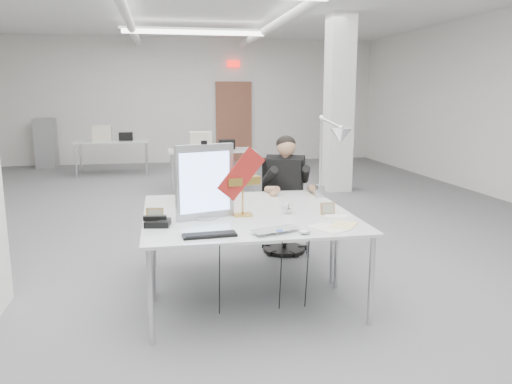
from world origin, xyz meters
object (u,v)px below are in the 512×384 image
(beige_monitor, at_px, (205,183))
(architect_lamp, at_px, (329,158))
(office_chair, at_px, (284,202))
(desk_phone, at_px, (158,223))
(monitor, at_px, (205,182))
(laptop, at_px, (279,232))
(desk_main, at_px, (256,226))
(seated_person, at_px, (286,175))
(bankers_lamp, at_px, (243,197))

(beige_monitor, bearing_deg, architect_lamp, 4.97)
(office_chair, distance_m, desk_phone, 2.00)
(monitor, height_order, laptop, monitor)
(laptop, relative_size, architect_lamp, 0.43)
(desk_main, height_order, office_chair, office_chair)
(laptop, xyz_separation_m, architect_lamp, (0.73, 1.02, 0.42))
(laptop, bearing_deg, desk_phone, 136.77)
(desk_main, bearing_deg, beige_monitor, 107.53)
(seated_person, distance_m, desk_phone, 1.96)
(office_chair, xyz_separation_m, laptop, (-0.50, -1.84, 0.18))
(beige_monitor, xyz_separation_m, architect_lamp, (1.16, -0.27, 0.25))
(laptop, bearing_deg, architect_lamp, 36.52)
(office_chair, relative_size, beige_monitor, 3.06)
(monitor, distance_m, desk_phone, 0.52)
(bankers_lamp, relative_size, desk_phone, 1.70)
(seated_person, bearing_deg, beige_monitor, -128.75)
(laptop, relative_size, bankers_lamp, 1.14)
(desk_phone, bearing_deg, desk_main, 0.67)
(monitor, xyz_separation_m, laptop, (0.50, -0.60, -0.30))
(office_chair, xyz_separation_m, beige_monitor, (-0.94, -0.55, 0.35))
(monitor, xyz_separation_m, architect_lamp, (1.23, 0.43, 0.12))
(monitor, distance_m, architect_lamp, 1.31)
(bankers_lamp, height_order, architect_lamp, architect_lamp)
(beige_monitor, relative_size, architect_lamp, 0.44)
(office_chair, xyz_separation_m, desk_phone, (-1.40, -1.42, 0.19))
(seated_person, relative_size, beige_monitor, 2.16)
(bankers_lamp, distance_m, beige_monitor, 0.72)
(office_chair, relative_size, seated_person, 1.42)
(desk_phone, bearing_deg, beige_monitor, 71.40)
(monitor, xyz_separation_m, beige_monitor, (0.07, 0.70, -0.13))
(desk_main, relative_size, architect_lamp, 2.08)
(laptop, bearing_deg, seated_person, 56.31)
(monitor, xyz_separation_m, desk_phone, (-0.40, -0.17, -0.29))
(office_chair, relative_size, desk_phone, 6.07)
(seated_person, relative_size, bankers_lamp, 2.51)
(laptop, distance_m, architect_lamp, 1.32)
(office_chair, relative_size, architect_lamp, 1.35)
(laptop, xyz_separation_m, beige_monitor, (-0.44, 1.30, 0.17))
(seated_person, distance_m, laptop, 1.87)
(seated_person, xyz_separation_m, monitor, (-1.00, -1.20, 0.17))
(bankers_lamp, relative_size, beige_monitor, 0.86)
(beige_monitor, bearing_deg, desk_phone, -99.59)
(laptop, distance_m, beige_monitor, 1.38)
(beige_monitor, height_order, architect_lamp, architect_lamp)
(desk_phone, bearing_deg, monitor, 32.88)
(desk_main, relative_size, laptop, 4.79)
(office_chair, height_order, seated_person, seated_person)
(desk_main, distance_m, office_chair, 1.67)
(laptop, height_order, bankers_lamp, bankers_lamp)
(office_chair, xyz_separation_m, seated_person, (0.00, -0.05, 0.31))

